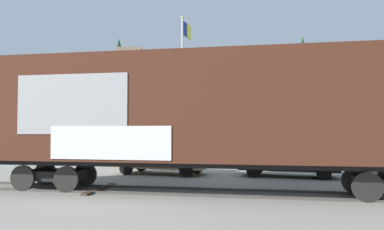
{
  "coord_description": "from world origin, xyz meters",
  "views": [
    {
      "loc": [
        1.23,
        -12.83,
        2.2
      ],
      "look_at": [
        -1.14,
        1.07,
        2.76
      ],
      "focal_mm": 34.72,
      "sensor_mm": 36.0,
      "label": 1
    }
  ],
  "objects_px": {
    "freight_car": "(208,110)",
    "flagpole": "(184,68)",
    "parked_car_black": "(287,159)",
    "parked_car_tan": "(162,157)"
  },
  "relations": [
    {
      "from": "freight_car",
      "to": "flagpole",
      "type": "bearing_deg",
      "value": 105.3
    },
    {
      "from": "freight_car",
      "to": "flagpole",
      "type": "distance_m",
      "value": 11.56
    },
    {
      "from": "flagpole",
      "to": "parked_car_tan",
      "type": "distance_m",
      "value": 7.69
    },
    {
      "from": "parked_car_black",
      "to": "parked_car_tan",
      "type": "bearing_deg",
      "value": 179.94
    },
    {
      "from": "flagpole",
      "to": "parked_car_black",
      "type": "xyz_separation_m",
      "value": [
        6.01,
        -5.52,
        -5.37
      ]
    },
    {
      "from": "flagpole",
      "to": "parked_car_black",
      "type": "distance_m",
      "value": 9.77
    },
    {
      "from": "freight_car",
      "to": "parked_car_black",
      "type": "height_order",
      "value": "freight_car"
    },
    {
      "from": "flagpole",
      "to": "parked_car_tan",
      "type": "xyz_separation_m",
      "value": [
        -0.06,
        -5.51,
        -5.36
      ]
    },
    {
      "from": "parked_car_tan",
      "to": "flagpole",
      "type": "bearing_deg",
      "value": 89.33
    },
    {
      "from": "parked_car_tan",
      "to": "parked_car_black",
      "type": "distance_m",
      "value": 6.08
    }
  ]
}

